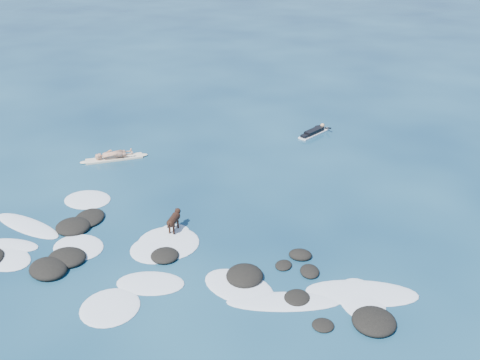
# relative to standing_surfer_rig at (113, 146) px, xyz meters

# --- Properties ---
(ground) EXTENTS (160.00, 160.00, 0.00)m
(ground) POSITION_rel_standing_surfer_rig_xyz_m (5.77, -6.43, -0.73)
(ground) COLOR #0A2642
(ground) RESTS_ON ground
(reef_rocks) EXTENTS (14.75, 5.09, 0.47)m
(reef_rocks) POSITION_rel_standing_surfer_rig_xyz_m (4.76, -7.77, -0.64)
(reef_rocks) COLOR black
(reef_rocks) RESTS_ON ground
(breaking_foam) EXTENTS (16.28, 8.05, 0.12)m
(breaking_foam) POSITION_rel_standing_surfer_rig_xyz_m (5.40, -7.46, -0.72)
(breaking_foam) COLOR white
(breaking_foam) RESTS_ON ground
(standing_surfer_rig) EXTENTS (2.94, 1.97, 1.86)m
(standing_surfer_rig) POSITION_rel_standing_surfer_rig_xyz_m (0.00, 0.00, 0.00)
(standing_surfer_rig) COLOR beige
(standing_surfer_rig) RESTS_ON ground
(paddling_surfer_rig) EXTENTS (1.64, 2.28, 0.42)m
(paddling_surfer_rig) POSITION_rel_standing_surfer_rig_xyz_m (9.09, 5.62, -0.59)
(paddling_surfer_rig) COLOR white
(paddling_surfer_rig) RESTS_ON ground
(dog) EXTENTS (0.33, 1.26, 0.80)m
(dog) POSITION_rel_standing_surfer_rig_xyz_m (5.12, -5.46, -0.21)
(dog) COLOR black
(dog) RESTS_ON ground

